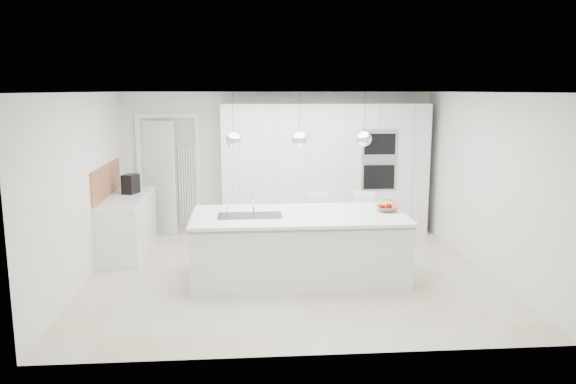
{
  "coord_description": "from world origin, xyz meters",
  "views": [
    {
      "loc": [
        -0.62,
        -7.52,
        2.53
      ],
      "look_at": [
        0.0,
        0.3,
        1.1
      ],
      "focal_mm": 35.0,
      "sensor_mm": 36.0,
      "label": 1
    }
  ],
  "objects": [
    {
      "name": "left_worktop",
      "position": [
        -2.45,
        1.2,
        0.88
      ],
      "size": [
        0.62,
        1.82,
        0.04
      ],
      "primitive_type": "cube",
      "color": "white",
      "rests_on": "left_base_cabinets"
    },
    {
      "name": "oven_stack",
      "position": [
        1.7,
        1.89,
        1.35
      ],
      "size": [
        0.62,
        0.04,
        1.05
      ],
      "primitive_type": null,
      "color": "#A5A5A8",
      "rests_on": "tall_cabinets"
    },
    {
      "name": "island_sink",
      "position": [
        -0.55,
        -0.3,
        0.82
      ],
      "size": [
        0.84,
        0.44,
        0.18
      ],
      "primitive_type": null,
      "color": "#3F3F42",
      "rests_on": "island_worktop"
    },
    {
      "name": "pendant_left",
      "position": [
        -0.75,
        -0.3,
        1.9
      ],
      "size": [
        0.2,
        0.2,
        0.2
      ],
      "primitive_type": "sphere",
      "color": "white",
      "rests_on": "ceiling"
    },
    {
      "name": "wall_back",
      "position": [
        0.0,
        2.5,
        1.25
      ],
      "size": [
        5.5,
        0.0,
        5.5
      ],
      "primitive_type": "plane",
      "rotation": [
        1.57,
        0.0,
        0.0
      ],
      "color": "silver",
      "rests_on": "ground"
    },
    {
      "name": "bar_stool_right",
      "position": [
        1.18,
        0.54,
        0.51
      ],
      "size": [
        0.49,
        0.56,
        1.01
      ],
      "primitive_type": null,
      "rotation": [
        0.0,
        0.0,
        -0.41
      ],
      "color": "white",
      "rests_on": "floor"
    },
    {
      "name": "pendant_mid",
      "position": [
        0.1,
        -0.3,
        1.9
      ],
      "size": [
        0.2,
        0.2,
        0.2
      ],
      "primitive_type": "sphere",
      "color": "white",
      "rests_on": "ceiling"
    },
    {
      "name": "apple_b",
      "position": [
        1.34,
        -0.2,
        0.97
      ],
      "size": [
        0.08,
        0.08,
        0.08
      ],
      "primitive_type": "sphere",
      "color": "#A20000",
      "rests_on": "fruit_bowl"
    },
    {
      "name": "espresso_machine",
      "position": [
        -2.43,
        1.48,
        1.05
      ],
      "size": [
        0.27,
        0.33,
        0.31
      ],
      "primitive_type": "cube",
      "rotation": [
        0.0,
        0.0,
        -0.33
      ],
      "color": "black",
      "rests_on": "left_worktop"
    },
    {
      "name": "tall_cabinets",
      "position": [
        0.8,
        2.2,
        1.15
      ],
      "size": [
        3.6,
        0.6,
        2.3
      ],
      "primitive_type": "cube",
      "color": "white",
      "rests_on": "floor"
    },
    {
      "name": "radiator",
      "position": [
        -1.63,
        2.46,
        0.85
      ],
      "size": [
        0.32,
        0.04,
        1.4
      ],
      "primitive_type": null,
      "color": "white",
      "rests_on": "floor"
    },
    {
      "name": "wall_left",
      "position": [
        -2.75,
        0.0,
        1.25
      ],
      "size": [
        0.0,
        5.0,
        5.0
      ],
      "primitive_type": "plane",
      "rotation": [
        1.57,
        0.0,
        1.57
      ],
      "color": "silver",
      "rests_on": "ground"
    },
    {
      "name": "island_base",
      "position": [
        0.1,
        -0.3,
        0.43
      ],
      "size": [
        2.8,
        1.2,
        0.86
      ],
      "primitive_type": "cube",
      "color": "white",
      "rests_on": "floor"
    },
    {
      "name": "fruit_bowl",
      "position": [
        1.32,
        -0.18,
        0.94
      ],
      "size": [
        0.32,
        0.32,
        0.07
      ],
      "primitive_type": "imported",
      "rotation": [
        0.0,
        0.0,
        0.08
      ],
      "color": "#A2643D",
      "rests_on": "island_worktop"
    },
    {
      "name": "banana_bunch",
      "position": [
        1.31,
        -0.17,
        1.02
      ],
      "size": [
        0.25,
        0.18,
        0.22
      ],
      "primitive_type": "torus",
      "rotation": [
        1.22,
        0.0,
        0.35
      ],
      "color": "gold",
      "rests_on": "fruit_bowl"
    },
    {
      "name": "ceiling",
      "position": [
        0.0,
        0.0,
        2.5
      ],
      "size": [
        5.5,
        5.5,
        0.0
      ],
      "primitive_type": "plane",
      "rotation": [
        3.14,
        0.0,
        0.0
      ],
      "color": "white",
      "rests_on": "wall_back"
    },
    {
      "name": "bar_stool_left",
      "position": [
        0.48,
        0.57,
        0.51
      ],
      "size": [
        0.39,
        0.5,
        1.01
      ],
      "primitive_type": null,
      "rotation": [
        0.0,
        0.0,
        -0.13
      ],
      "color": "white",
      "rests_on": "floor"
    },
    {
      "name": "island_tap",
      "position": [
        -0.5,
        -0.1,
        1.05
      ],
      "size": [
        0.02,
        0.02,
        0.3
      ],
      "primitive_type": "cylinder",
      "color": "white",
      "rests_on": "island_worktop"
    },
    {
      "name": "doorway_frame",
      "position": [
        -1.95,
        2.47,
        1.02
      ],
      "size": [
        1.11,
        0.08,
        2.13
      ],
      "primitive_type": null,
      "color": "white",
      "rests_on": "floor"
    },
    {
      "name": "floor",
      "position": [
        0.0,
        0.0,
        0.0
      ],
      "size": [
        5.5,
        5.5,
        0.0
      ],
      "primitive_type": "plane",
      "color": "beige",
      "rests_on": "ground"
    },
    {
      "name": "left_base_cabinets",
      "position": [
        -2.45,
        1.2,
        0.43
      ],
      "size": [
        0.6,
        1.8,
        0.86
      ],
      "primitive_type": "cube",
      "color": "white",
      "rests_on": "floor"
    },
    {
      "name": "pendant_right",
      "position": [
        0.95,
        -0.3,
        1.9
      ],
      "size": [
        0.2,
        0.2,
        0.2
      ],
      "primitive_type": "sphere",
      "color": "white",
      "rests_on": "ceiling"
    },
    {
      "name": "apple_c",
      "position": [
        1.25,
        -0.18,
        0.97
      ],
      "size": [
        0.07,
        0.07,
        0.07
      ],
      "primitive_type": "sphere",
      "color": "#A20000",
      "rests_on": "fruit_bowl"
    },
    {
      "name": "apple_a",
      "position": [
        1.34,
        -0.17,
        0.97
      ],
      "size": [
        0.08,
        0.08,
        0.08
      ],
      "primitive_type": "sphere",
      "color": "#A20000",
      "rests_on": "fruit_bowl"
    },
    {
      "name": "oak_backsplash",
      "position": [
        -2.74,
        1.2,
        1.15
      ],
      "size": [
        0.02,
        1.8,
        0.5
      ],
      "primitive_type": "cube",
      "color": "#A2643D",
      "rests_on": "wall_left"
    },
    {
      "name": "island_worktop",
      "position": [
        0.1,
        -0.25,
        0.88
      ],
      "size": [
        2.84,
        1.4,
        0.04
      ],
      "primitive_type": "cube",
      "color": "white",
      "rests_on": "island_base"
    },
    {
      "name": "hallway_door",
      "position": [
        -2.2,
        2.42,
        1.0
      ],
      "size": [
        0.76,
        0.38,
        2.0
      ],
      "primitive_type": "cube",
      "rotation": [
        0.0,
        0.0,
        -0.44
      ],
      "color": "white",
      "rests_on": "floor"
    }
  ]
}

